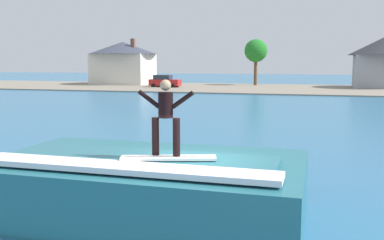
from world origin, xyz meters
name	(u,v)px	position (x,y,z in m)	size (l,w,h in m)	color
ground_plane	(194,223)	(0.00, 0.00, 0.00)	(260.00, 260.00, 0.00)	teal
wave_crest	(147,186)	(-1.20, 0.21, 0.72)	(7.23, 4.28, 1.53)	#256874
surfboard	(168,158)	(-0.46, -0.38, 1.56)	(2.09, 0.97, 0.06)	white
surfer	(166,113)	(-0.55, -0.30, 2.53)	(1.28, 0.32, 1.66)	black
shoreline_bank	(299,89)	(0.00, 51.73, 0.07)	(120.00, 22.57, 0.15)	gray
car_near_shore	(165,81)	(-18.54, 49.99, 0.95)	(4.33, 2.17, 1.86)	red
house_with_chimney	(123,60)	(-27.93, 56.52, 3.97)	(11.02, 11.02, 7.31)	silver
tree_tall_bare	(256,51)	(-6.88, 58.85, 5.31)	(3.49, 3.49, 7.13)	brown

